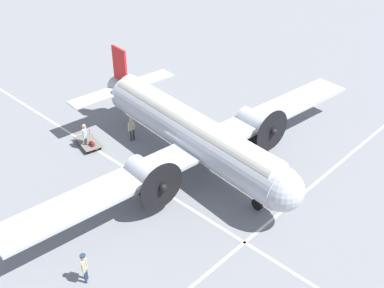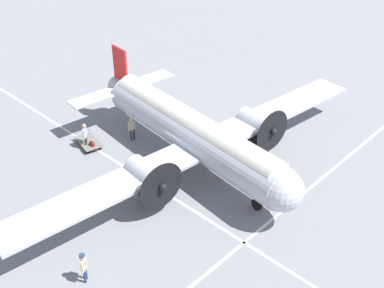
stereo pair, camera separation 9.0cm
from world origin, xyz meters
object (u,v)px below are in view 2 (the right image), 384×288
object	(u,v)px
suitcase_near_door	(92,146)
airliner_main	(196,135)
baggage_cart	(88,142)
crew_foreground	(83,265)
ramp_agent	(85,133)
passenger_boarding	(132,127)

from	to	relation	value
suitcase_near_door	airliner_main	bearing A→B (deg)	-152.80
suitcase_near_door	baggage_cart	distance (m)	0.63
crew_foreground	ramp_agent	distance (m)	11.59
suitcase_near_door	baggage_cart	bearing A→B (deg)	-11.50
crew_foreground	baggage_cart	xyz separation A→B (m)	(9.48, -7.05, -0.78)
passenger_boarding	suitcase_near_door	size ratio (longest dim) A/B	2.77
crew_foreground	passenger_boarding	size ratio (longest dim) A/B	0.96
crew_foreground	baggage_cart	world-z (taller)	crew_foreground
airliner_main	suitcase_near_door	distance (m)	7.47
baggage_cart	crew_foreground	bearing A→B (deg)	-23.73
passenger_boarding	baggage_cart	world-z (taller)	passenger_boarding
ramp_agent	baggage_cart	size ratio (longest dim) A/B	0.76
crew_foreground	suitcase_near_door	world-z (taller)	crew_foreground
ramp_agent	baggage_cart	distance (m)	0.87
airliner_main	crew_foreground	bearing A→B (deg)	-70.08
baggage_cart	airliner_main	bearing A→B (deg)	37.17
passenger_boarding	ramp_agent	size ratio (longest dim) A/B	0.97
passenger_boarding	baggage_cart	size ratio (longest dim) A/B	0.73
passenger_boarding	suitcase_near_door	xyz separation A→B (m)	(1.02, 2.61, -0.77)
crew_foreground	passenger_boarding	xyz separation A→B (m)	(7.84, -9.54, 0.02)
airliner_main	ramp_agent	world-z (taller)	airliner_main
ramp_agent	suitcase_near_door	xyz separation A→B (m)	(-0.50, -0.11, -0.81)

